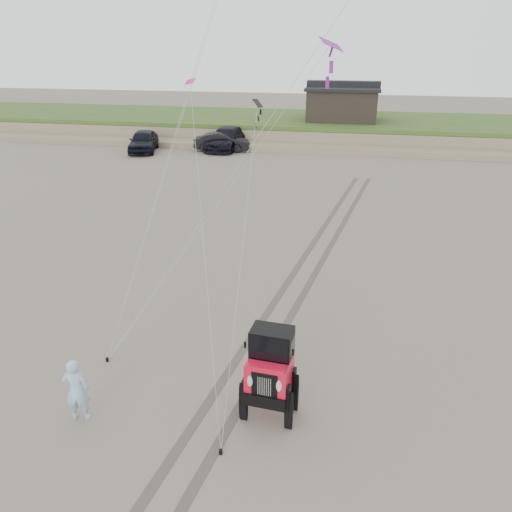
% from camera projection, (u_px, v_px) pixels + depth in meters
% --- Properties ---
extents(ground, '(160.00, 160.00, 0.00)m').
position_uv_depth(ground, '(196.00, 391.00, 12.78)').
color(ground, '#6B6054').
rests_on(ground, ground).
extents(dune_ridge, '(160.00, 14.25, 1.73)m').
position_uv_depth(dune_ridge, '(319.00, 129.00, 46.21)').
color(dune_ridge, '#7A6B54').
rests_on(dune_ridge, ground).
extents(cabin, '(6.40, 5.40, 3.35)m').
position_uv_depth(cabin, '(342.00, 103.00, 44.44)').
color(cabin, black).
rests_on(cabin, dune_ridge).
extents(truck_a, '(3.15, 5.32, 1.70)m').
position_uv_depth(truck_a, '(143.00, 141.00, 40.32)').
color(truck_a, black).
rests_on(truck_a, ground).
extents(truck_b, '(4.59, 2.00, 1.47)m').
position_uv_depth(truck_b, '(222.00, 142.00, 40.53)').
color(truck_b, black).
rests_on(truck_b, ground).
extents(truck_c, '(2.86, 6.10, 1.72)m').
position_uv_depth(truck_c, '(226.00, 138.00, 41.27)').
color(truck_c, black).
rests_on(truck_c, ground).
extents(jeep, '(2.49, 5.07, 1.83)m').
position_uv_depth(jeep, '(270.00, 384.00, 11.61)').
color(jeep, red).
rests_on(jeep, ground).
extents(man, '(0.67, 0.52, 1.65)m').
position_uv_depth(man, '(76.00, 390.00, 11.54)').
color(man, '#83A9CB').
rests_on(man, ground).
extents(kite_flock, '(6.72, 7.33, 8.73)m').
position_uv_depth(kite_flock, '(314.00, 11.00, 17.62)').
color(kite_flock, '#871B95').
rests_on(kite_flock, ground).
extents(stake_main, '(0.08, 0.08, 0.12)m').
position_uv_depth(stake_main, '(107.00, 360.00, 13.95)').
color(stake_main, black).
rests_on(stake_main, ground).
extents(stake_aux, '(0.08, 0.08, 0.12)m').
position_uv_depth(stake_aux, '(221.00, 452.00, 10.82)').
color(stake_aux, black).
rests_on(stake_aux, ground).
extents(tire_tracks, '(5.22, 29.74, 0.01)m').
position_uv_depth(tire_tracks, '(307.00, 269.00, 19.62)').
color(tire_tracks, '#4C443D').
rests_on(tire_tracks, ground).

